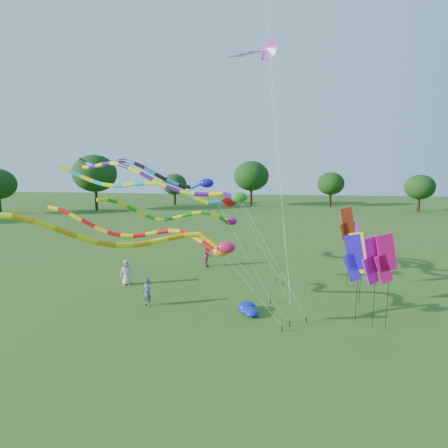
# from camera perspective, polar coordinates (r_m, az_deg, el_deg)

# --- Properties ---
(ground) EXTENTS (160.00, 160.00, 0.00)m
(ground) POSITION_cam_1_polar(r_m,az_deg,el_deg) (18.05, 2.34, -17.47)
(ground) COLOR #265015
(ground) RESTS_ON ground
(tree_ring) EXTENTS (121.74, 118.75, 9.66)m
(tree_ring) POSITION_cam_1_polar(r_m,az_deg,el_deg) (18.52, -14.66, 0.49)
(tree_ring) COLOR #382314
(tree_ring) RESTS_ON ground
(tube_kite_red) EXTENTS (12.68, 1.93, 6.30)m
(tube_kite_red) POSITION_cam_1_polar(r_m,az_deg,el_deg) (19.95, -10.44, -1.70)
(tube_kite_red) COLOR black
(tube_kite_red) RESTS_ON ground
(tube_kite_orange) EXTENTS (13.34, 4.95, 6.76)m
(tube_kite_orange) POSITION_cam_1_polar(r_m,az_deg,el_deg) (17.03, -13.32, -1.98)
(tube_kite_orange) COLOR black
(tube_kite_orange) RESTS_ON ground
(tube_kite_purple) EXTENTS (15.22, 6.99, 8.85)m
(tube_kite_purple) POSITION_cam_1_polar(r_m,az_deg,el_deg) (23.05, -8.73, 6.38)
(tube_kite_purple) COLOR black
(tube_kite_purple) RESTS_ON ground
(tube_kite_blue) EXTENTS (14.05, 5.50, 8.97)m
(tube_kite_blue) POSITION_cam_1_polar(r_m,az_deg,el_deg) (24.87, -11.10, 7.63)
(tube_kite_blue) COLOR black
(tube_kite_blue) RESTS_ON ground
(tube_kite_cyan) EXTENTS (16.41, 2.30, 8.47)m
(tube_kite_cyan) POSITION_cam_1_polar(r_m,az_deg,el_deg) (26.36, -9.76, 5.17)
(tube_kite_cyan) COLOR black
(tube_kite_cyan) RESTS_ON ground
(tube_kite_green) EXTENTS (10.55, 4.41, 6.56)m
(tube_kite_green) POSITION_cam_1_polar(r_m,az_deg,el_deg) (23.76, -5.72, 1.28)
(tube_kite_green) COLOR black
(tube_kite_green) RESTS_ON ground
(delta_kite_high_c) EXTENTS (3.90, 4.96, 15.75)m
(delta_kite_high_c) POSITION_cam_1_polar(r_m,az_deg,el_deg) (24.89, 6.61, 25.03)
(delta_kite_high_c) COLOR black
(delta_kite_high_c) RESTS_ON ground
(banner_pole_magenta_b) EXTENTS (1.16, 0.27, 4.85)m
(banner_pole_magenta_b) POSITION_cam_1_polar(r_m,az_deg,el_deg) (19.59, 23.39, -4.88)
(banner_pole_magenta_b) COLOR black
(banner_pole_magenta_b) RESTS_ON ground
(banner_pole_violet) EXTENTS (1.15, 0.33, 4.42)m
(banner_pole_violet) POSITION_cam_1_polar(r_m,az_deg,el_deg) (25.73, 19.01, -2.33)
(banner_pole_violet) COLOR black
(banner_pole_violet) RESTS_ON ground
(banner_pole_orange) EXTENTS (1.09, 0.55, 4.32)m
(banner_pole_orange) POSITION_cam_1_polar(r_m,az_deg,el_deg) (22.56, 19.69, -4.22)
(banner_pole_orange) COLOR black
(banner_pole_orange) RESTS_ON ground
(banner_pole_magenta_a) EXTENTS (1.10, 0.52, 4.71)m
(banner_pole_magenta_a) POSITION_cam_1_polar(r_m,az_deg,el_deg) (19.58, 21.67, -5.20)
(banner_pole_magenta_a) COLOR black
(banner_pole_magenta_a) RESTS_ON ground
(banner_pole_blue_a) EXTENTS (1.11, 0.51, 4.60)m
(banner_pole_blue_a) POSITION_cam_1_polar(r_m,az_deg,el_deg) (20.22, 19.17, -4.91)
(banner_pole_blue_a) COLOR black
(banner_pole_blue_a) RESTS_ON ground
(banner_pole_red) EXTENTS (1.13, 0.41, 5.38)m
(banner_pole_red) POSITION_cam_1_polar(r_m,az_deg,el_deg) (25.30, 18.21, -0.29)
(banner_pole_red) COLOR black
(banner_pole_red) RESTS_ON ground
(blue_nylon_heap) EXTENTS (1.64, 1.49, 0.51)m
(blue_nylon_heap) POSITION_cam_1_polar(r_m,az_deg,el_deg) (20.98, 4.37, -12.77)
(blue_nylon_heap) COLOR #0D20AA
(blue_nylon_heap) RESTS_ON ground
(person_a) EXTENTS (0.96, 0.77, 1.71)m
(person_a) POSITION_cam_1_polar(r_m,az_deg,el_deg) (26.13, -14.64, -7.15)
(person_a) COLOR beige
(person_a) RESTS_ON ground
(person_b) EXTENTS (0.71, 0.62, 1.65)m
(person_b) POSITION_cam_1_polar(r_m,az_deg,el_deg) (22.14, -11.63, -10.13)
(person_b) COLOR #434F5E
(person_b) RESTS_ON ground
(person_c) EXTENTS (0.83, 0.98, 1.78)m
(person_c) POSITION_cam_1_polar(r_m,az_deg,el_deg) (29.70, -2.49, -4.77)
(person_c) COLOR #98373F
(person_c) RESTS_ON ground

